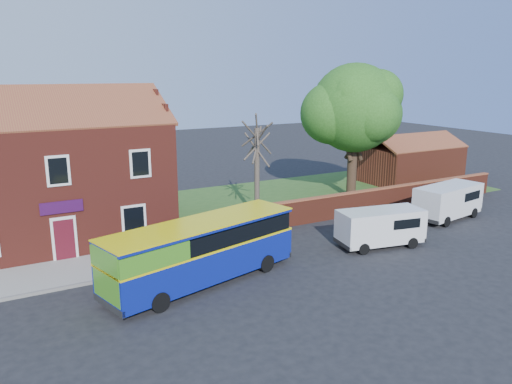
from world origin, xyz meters
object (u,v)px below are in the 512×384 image
bus (196,250)px  van_near (381,226)px  van_far (448,200)px  large_tree (354,111)px

bus → van_near: bearing=-15.4°
bus → van_far: bus is taller
van_near → van_far: size_ratio=0.93×
bus → van_far: bearing=-9.3°
bus → large_tree: 19.36m
large_tree → van_near: bearing=-120.9°
van_near → van_far: (7.38, 1.86, 0.09)m
bus → van_near: (10.59, -0.09, -0.48)m
large_tree → van_far: bearing=-77.2°
bus → large_tree: large_tree is taller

